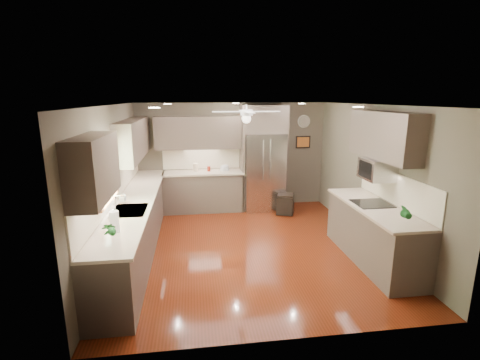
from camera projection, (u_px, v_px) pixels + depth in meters
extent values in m
plane|color=#4C1B0A|center=(248.00, 246.00, 6.26)|extent=(5.00, 5.00, 0.00)
plane|color=white|center=(249.00, 105.00, 5.68)|extent=(5.00, 5.00, 0.00)
plane|color=brown|center=(232.00, 156.00, 8.38)|extent=(4.50, 0.00, 4.50)
plane|color=brown|center=(288.00, 235.00, 3.56)|extent=(4.50, 0.00, 4.50)
plane|color=brown|center=(113.00, 183.00, 5.68)|extent=(0.00, 5.00, 5.00)
plane|color=brown|center=(372.00, 175.00, 6.27)|extent=(0.00, 5.00, 5.00)
cylinder|color=beige|center=(196.00, 167.00, 8.08)|extent=(0.14, 0.14, 0.19)
cylinder|color=maroon|center=(209.00, 169.00, 8.07)|extent=(0.10, 0.10, 0.11)
imported|color=white|center=(123.00, 198.00, 5.62)|extent=(0.09, 0.09, 0.19)
imported|color=#17521E|center=(109.00, 230.00, 4.12)|extent=(0.19, 0.16, 0.31)
imported|color=#17521E|center=(406.00, 213.00, 4.73)|extent=(0.19, 0.16, 0.30)
imported|color=beige|center=(225.00, 170.00, 8.12)|extent=(0.30, 0.30, 0.06)
cube|color=#4B3E36|center=(137.00, 225.00, 6.05)|extent=(0.60, 4.70, 0.90)
cube|color=beige|center=(136.00, 199.00, 5.94)|extent=(0.65, 4.70, 0.04)
cube|color=#EFE2C5|center=(116.00, 184.00, 5.84)|extent=(0.02, 4.70, 0.50)
cube|color=#4B3E36|center=(203.00, 192.00, 8.18)|extent=(1.85, 0.60, 0.90)
cube|color=beige|center=(203.00, 172.00, 8.06)|extent=(1.85, 0.65, 0.04)
cube|color=#EFE2C5|center=(202.00, 158.00, 8.29)|extent=(1.85, 0.02, 0.50)
cube|color=#4B3E36|center=(94.00, 168.00, 4.02)|extent=(0.33, 1.20, 0.75)
cube|color=#4B3E36|center=(134.00, 139.00, 6.82)|extent=(0.33, 2.40, 0.75)
cube|color=#4B3E36|center=(202.00, 133.00, 7.99)|extent=(2.15, 0.33, 0.75)
cube|color=#4B3E36|center=(383.00, 135.00, 5.54)|extent=(0.33, 1.70, 0.75)
cube|color=#BFF2B2|center=(105.00, 172.00, 5.13)|extent=(0.01, 1.00, 0.80)
cube|color=#985D29|center=(104.00, 143.00, 5.03)|extent=(0.05, 1.12, 0.06)
cube|color=#985D29|center=(109.00, 200.00, 5.23)|extent=(0.05, 1.12, 0.06)
cube|color=#985D29|center=(98.00, 180.00, 4.62)|extent=(0.05, 0.06, 0.80)
cube|color=#985D29|center=(115.00, 165.00, 5.64)|extent=(0.05, 0.06, 0.80)
cube|color=silver|center=(130.00, 211.00, 5.31)|extent=(0.50, 0.70, 0.03)
cube|color=#262626|center=(130.00, 213.00, 5.32)|extent=(0.44, 0.62, 0.05)
cylinder|color=silver|center=(115.00, 204.00, 5.26)|extent=(0.02, 0.02, 0.24)
cylinder|color=silver|center=(119.00, 196.00, 5.24)|extent=(0.16, 0.02, 0.02)
cube|color=silver|center=(263.00, 172.00, 8.21)|extent=(0.92, 0.72, 1.82)
cube|color=black|center=(266.00, 185.00, 7.94)|extent=(0.88, 0.02, 0.02)
cube|color=black|center=(267.00, 160.00, 7.80)|extent=(0.01, 0.02, 1.00)
cylinder|color=silver|center=(264.00, 160.00, 7.75)|extent=(0.02, 0.02, 0.90)
cylinder|color=silver|center=(271.00, 160.00, 7.77)|extent=(0.02, 0.02, 0.90)
cube|color=#4B3E36|center=(264.00, 119.00, 7.98)|extent=(1.04, 0.60, 0.63)
cube|color=#4B3E36|center=(242.00, 172.00, 8.20)|extent=(0.06, 0.60, 1.82)
cube|color=#4B3E36|center=(283.00, 170.00, 8.33)|extent=(0.06, 0.60, 1.82)
cube|color=#4B3E36|center=(373.00, 234.00, 5.64)|extent=(0.65, 2.20, 0.90)
cube|color=beige|center=(375.00, 207.00, 5.53)|extent=(0.70, 2.20, 0.04)
cube|color=#EFE2C5|center=(396.00, 189.00, 5.51)|extent=(0.02, 2.20, 0.50)
cube|color=black|center=(372.00, 204.00, 5.62)|extent=(0.56, 0.52, 0.01)
cube|color=silver|center=(377.00, 169.00, 5.66)|extent=(0.42, 0.55, 0.34)
cube|color=black|center=(365.00, 170.00, 5.63)|extent=(0.02, 0.40, 0.26)
cylinder|color=white|center=(246.00, 107.00, 5.98)|extent=(0.03, 0.03, 0.08)
cylinder|color=white|center=(246.00, 113.00, 6.00)|extent=(0.22, 0.22, 0.10)
sphere|color=white|center=(246.00, 119.00, 6.03)|extent=(0.16, 0.16, 0.16)
cube|color=white|center=(266.00, 111.00, 6.05)|extent=(0.48, 0.11, 0.01)
cube|color=white|center=(243.00, 111.00, 6.34)|extent=(0.11, 0.48, 0.01)
cube|color=white|center=(226.00, 112.00, 5.95)|extent=(0.48, 0.11, 0.01)
cube|color=white|center=(250.00, 112.00, 5.66)|extent=(0.11, 0.48, 0.01)
cylinder|color=white|center=(168.00, 104.00, 6.75)|extent=(0.14, 0.14, 0.01)
cylinder|color=white|center=(302.00, 104.00, 7.11)|extent=(0.14, 0.14, 0.01)
cylinder|color=white|center=(154.00, 108.00, 4.34)|extent=(0.14, 0.14, 0.01)
cylinder|color=white|center=(358.00, 107.00, 4.70)|extent=(0.14, 0.14, 0.01)
cylinder|color=white|center=(236.00, 103.00, 7.42)|extent=(0.14, 0.14, 0.01)
cylinder|color=white|center=(304.00, 121.00, 8.41)|extent=(0.30, 0.03, 0.30)
cylinder|color=silver|center=(304.00, 121.00, 8.40)|extent=(0.29, 0.00, 0.29)
cube|color=black|center=(303.00, 142.00, 8.52)|extent=(0.36, 0.03, 0.30)
cube|color=#AC5B22|center=(303.00, 142.00, 8.51)|extent=(0.30, 0.01, 0.24)
cube|color=black|center=(285.00, 205.00, 7.96)|extent=(0.48, 0.48, 0.42)
cube|color=black|center=(286.00, 195.00, 7.90)|extent=(0.45, 0.45, 0.03)
cylinder|color=white|center=(114.00, 222.00, 4.42)|extent=(0.12, 0.12, 0.28)
cylinder|color=silver|center=(114.00, 221.00, 4.41)|extent=(0.02, 0.02, 0.30)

